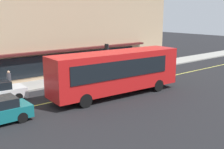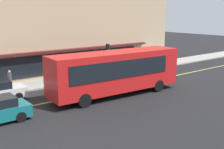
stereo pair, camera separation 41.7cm
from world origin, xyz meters
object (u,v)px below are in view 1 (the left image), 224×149
at_px(pedestrian_by_curb, 9,79).
at_px(pedestrian_near_storefront, 143,57).
at_px(traffic_light, 107,52).
at_px(pedestrian_mid_block, 158,54).
at_px(car_silver, 152,66).
at_px(bus, 117,71).

relative_size(pedestrian_by_curb, pedestrian_near_storefront, 0.89).
distance_m(traffic_light, pedestrian_mid_block, 10.14).
relative_size(car_silver, pedestrian_near_storefront, 2.36).
distance_m(traffic_light, car_silver, 5.61).
distance_m(car_silver, pedestrian_by_curb, 15.18).
xyz_separation_m(bus, pedestrian_near_storefront, (9.90, 6.85, -0.70)).
bearing_deg(car_silver, pedestrian_mid_block, 35.09).
bearing_deg(pedestrian_by_curb, bus, -45.14).
bearing_deg(pedestrian_by_curb, pedestrian_near_storefront, 1.82).
xyz_separation_m(car_silver, pedestrian_near_storefront, (1.18, 2.61, 0.54)).
bearing_deg(pedestrian_by_curb, traffic_light, -2.36).
xyz_separation_m(car_silver, pedestrian_by_curb, (-15.03, 2.09, 0.40)).
bearing_deg(traffic_light, bus, -121.85).
distance_m(car_silver, pedestrian_mid_block, 5.96).
xyz_separation_m(pedestrian_by_curb, pedestrian_near_storefront, (16.21, 0.51, 0.14)).
distance_m(pedestrian_near_storefront, pedestrian_mid_block, 3.77).
relative_size(bus, pedestrian_by_curb, 6.82).
xyz_separation_m(traffic_light, pedestrian_mid_block, (9.90, 1.73, -1.30)).
relative_size(bus, traffic_light, 3.52).
distance_m(pedestrian_by_curb, pedestrian_near_storefront, 16.22).
xyz_separation_m(traffic_light, pedestrian_by_curb, (-9.98, 0.41, -1.40)).
bearing_deg(pedestrian_near_storefront, pedestrian_by_curb, -178.18).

